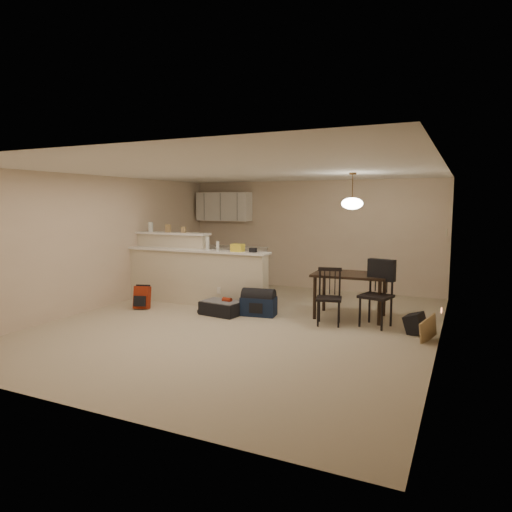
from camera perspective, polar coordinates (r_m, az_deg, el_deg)
The scene contains 21 objects.
room at distance 7.42m, azimuth -1.59°, elevation 0.93°, with size 7.00×7.02×2.50m.
breakfast_bar at distance 9.23m, azimuth -8.63°, elevation -2.04°, with size 3.08×0.58×1.39m.
upper_cabinets at distance 11.35m, azimuth -4.04°, elevation 6.18°, with size 1.40×0.34×0.70m, color white.
kitchen_counter at distance 11.25m, azimuth -3.41°, elevation -1.23°, with size 1.80×0.60×0.90m, color white.
thermostat at distance 8.18m, azimuth 22.72°, elevation 2.70°, with size 0.02×0.12×0.12m, color beige.
jar at distance 9.82m, azimuth -13.03°, elevation 3.56°, with size 0.10×0.10×0.20m, color silver.
cereal_box at distance 9.56m, azimuth -10.93°, elevation 3.41°, with size 0.10×0.07×0.16m, color tan.
small_box at distance 9.34m, azimuth -9.07°, elevation 3.25°, with size 0.08×0.06×0.12m, color tan.
bottle_a at distance 8.80m, azimuth -6.08°, elevation 1.59°, with size 0.07×0.07×0.26m, color silver.
bottle_b at distance 8.69m, azimuth -4.81°, elevation 1.28°, with size 0.06×0.06×0.18m, color silver.
bag_lump at distance 8.49m, azimuth -2.31°, elevation 1.03°, with size 0.22×0.18×0.14m, color tan.
pouch at distance 8.35m, azimuth -0.38°, elevation 0.74°, with size 0.12×0.10×0.08m, color tan.
dining_table at distance 8.06m, azimuth 11.71°, elevation -2.80°, with size 1.29×0.89×0.78m.
pendant_lamp at distance 7.96m, azimuth 11.93°, elevation 6.50°, with size 0.36×0.36×0.62m.
dining_chair_near at distance 7.57m, azimuth 9.11°, elevation -5.07°, with size 0.41×0.39×0.93m, color black, non-canonical shape.
dining_chair_far at distance 7.60m, azimuth 14.77°, elevation -4.66°, with size 0.46×0.44×1.06m, color black, non-canonical shape.
suitcase at distance 8.23m, azimuth -4.36°, elevation -6.51°, with size 0.70×0.45×0.24m, color black.
red_backpack at distance 8.92m, azimuth -14.05°, elevation -5.05°, with size 0.28×0.18×0.42m, color maroon.
navy_duffel at distance 8.15m, azimuth 0.33°, elevation -6.29°, with size 0.61×0.33×0.33m, color #111E38.
black_daypack at distance 7.48m, azimuth 19.32°, elevation -7.98°, with size 0.34×0.24×0.30m, color black.
cardboard_sheet at distance 7.11m, azimuth 20.70°, elevation -8.58°, with size 0.46×0.02×0.35m, color tan.
Camera 1 is at (3.31, -6.60, 1.99)m, focal length 32.00 mm.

